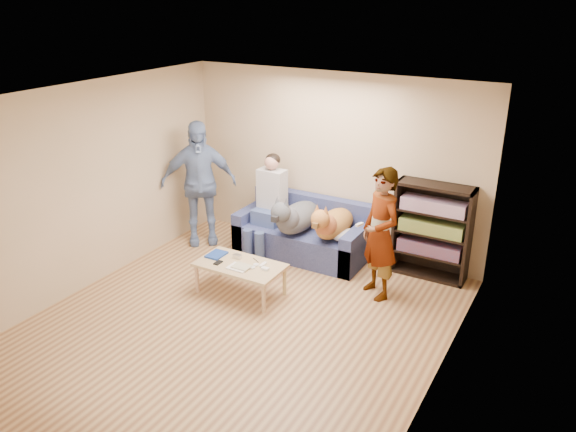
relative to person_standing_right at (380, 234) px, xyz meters
The scene contains 27 objects.
ground 2.05m from the person_standing_right, 127.42° to the right, with size 5.00×5.00×0.00m, color brown.
ceiling 2.57m from the person_standing_right, 127.42° to the right, with size 5.00×5.00×0.00m, color white.
wall_back 1.59m from the person_standing_right, 138.27° to the left, with size 4.50×4.50×0.00m, color tan.
wall_front 4.17m from the person_standing_right, 105.92° to the right, with size 4.50×4.50×0.00m, color tan.
wall_left 3.73m from the person_standing_right, 156.31° to the right, with size 5.00×5.00×0.00m, color tan.
wall_right 1.91m from the person_standing_right, 53.16° to the right, with size 5.00×5.00×0.00m, color tan.
blanket 0.88m from the person_standing_right, 145.53° to the left, with size 0.43×0.37×0.15m, color silver.
person_standing_right is the anchor object (origin of this frame).
person_standing_left 2.95m from the person_standing_right, behind, with size 1.11×0.46×1.89m, color #7893C1.
held_controller 0.32m from the person_standing_right, 135.00° to the right, with size 0.04×0.11×0.03m, color silver.
notebook_blue 2.11m from the person_standing_right, 157.66° to the right, with size 0.20×0.26×0.03m, color navy.
papers 1.79m from the person_standing_right, 147.41° to the right, with size 0.26×0.20×0.01m, color white.
magazine 1.75m from the person_standing_right, 147.44° to the right, with size 0.22×0.17×0.01m, color #B0AB8C.
camera_silver 1.83m from the person_standing_right, 156.33° to the right, with size 0.11×0.06×0.05m, color silver.
controller_a 1.50m from the person_standing_right, 149.19° to the right, with size 0.04×0.13×0.03m, color white.
controller_b 1.47m from the person_standing_right, 144.75° to the right, with size 0.09×0.06×0.03m, color white.
headphone_cup_a 1.62m from the person_standing_right, 146.93° to the right, with size 0.07×0.07×0.02m, color silver.
headphone_cup_b 1.58m from the person_standing_right, 149.44° to the right, with size 0.07×0.07×0.02m, color silver.
pen_orange 1.88m from the person_standing_right, 147.01° to the right, with size 0.01×0.01×0.14m, color orange.
pen_black 1.60m from the person_standing_right, 154.79° to the right, with size 0.01×0.01×0.14m, color black.
wallet 2.05m from the person_standing_right, 151.54° to the right, with size 0.07×0.12×0.01m, color black.
sofa 1.61m from the person_standing_right, 156.25° to the left, with size 1.90×0.85×0.82m.
person_seated 1.96m from the person_standing_right, 165.70° to the left, with size 0.40×0.73×1.47m.
dog_gray 1.45m from the person_standing_right, 165.34° to the left, with size 0.45×1.27×0.65m.
dog_tan 1.00m from the person_standing_right, 152.23° to the left, with size 0.41×1.17×0.60m.
coffee_table 1.79m from the person_standing_right, 151.09° to the right, with size 1.10×0.60×0.42m.
bookshelf 0.95m from the person_standing_right, 63.92° to the left, with size 1.00×0.34×1.30m.
Camera 1 is at (3.25, -4.53, 3.61)m, focal length 35.00 mm.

